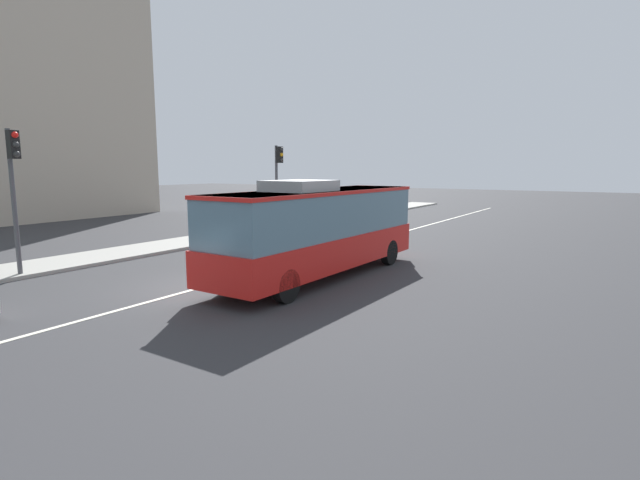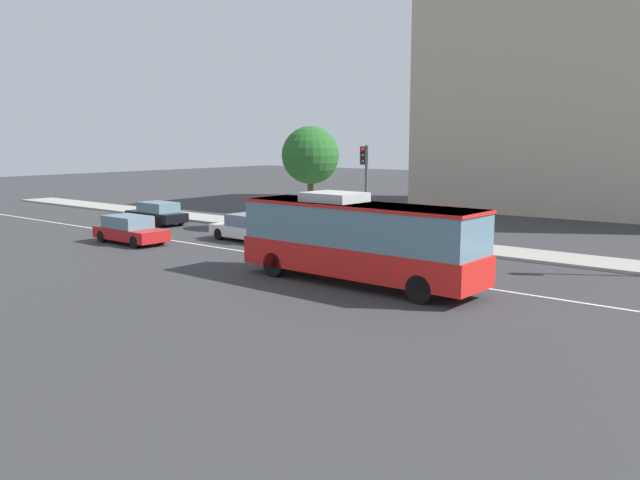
# 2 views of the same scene
# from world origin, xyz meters

# --- Properties ---
(ground_plane) EXTENTS (160.00, 160.00, 0.00)m
(ground_plane) POSITION_xyz_m (0.00, 0.00, 0.00)
(ground_plane) COLOR #333335
(sidewalk_kerb) EXTENTS (80.00, 2.88, 0.14)m
(sidewalk_kerb) POSITION_xyz_m (0.00, 7.55, 0.07)
(sidewalk_kerb) COLOR #9E9B93
(sidewalk_kerb) RESTS_ON ground_plane
(lane_centre_line) EXTENTS (76.00, 0.16, 0.01)m
(lane_centre_line) POSITION_xyz_m (0.00, 0.00, 0.01)
(lane_centre_line) COLOR silver
(lane_centre_line) RESTS_ON ground_plane
(transit_bus) EXTENTS (10.04, 2.68, 3.46)m
(transit_bus) POSITION_xyz_m (3.34, -2.36, 1.81)
(transit_bus) COLOR red
(transit_bus) RESTS_ON ground_plane
(traffic_light_near_corner) EXTENTS (0.34, 0.62, 5.20)m
(traffic_light_near_corner) POSITION_xyz_m (12.39, 6.41, 3.56)
(traffic_light_near_corner) COLOR #47474C
(traffic_light_near_corner) RESTS_ON ground_plane
(traffic_light_mid_block) EXTENTS (0.33, 0.62, 5.20)m
(traffic_light_mid_block) POSITION_xyz_m (-2.51, 6.40, 3.56)
(traffic_light_mid_block) COLOR #47474C
(traffic_light_mid_block) RESTS_ON ground_plane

